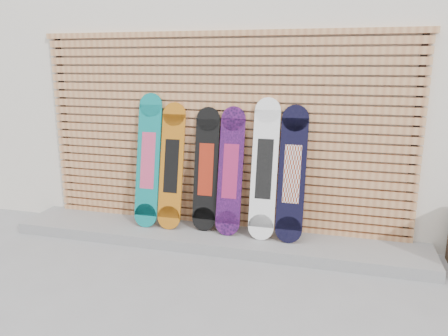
{
  "coord_description": "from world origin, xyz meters",
  "views": [
    {
      "loc": [
        1.17,
        -3.68,
        1.97
      ],
      "look_at": [
        -0.05,
        0.75,
        0.85
      ],
      "focal_mm": 35.0,
      "sensor_mm": 36.0,
      "label": 1
    }
  ],
  "objects_px": {
    "snowboard_2": "(206,170)",
    "snowboard_3": "(230,171)",
    "snowboard_0": "(148,160)",
    "snowboard_4": "(264,169)",
    "snowboard_1": "(172,166)",
    "snowboard_5": "(292,174)"
  },
  "relations": [
    {
      "from": "snowboard_0",
      "to": "snowboard_2",
      "type": "relative_size",
      "value": 1.1
    },
    {
      "from": "snowboard_2",
      "to": "snowboard_3",
      "type": "height_order",
      "value": "snowboard_3"
    },
    {
      "from": "snowboard_0",
      "to": "snowboard_1",
      "type": "distance_m",
      "value": 0.29
    },
    {
      "from": "snowboard_3",
      "to": "snowboard_4",
      "type": "height_order",
      "value": "snowboard_4"
    },
    {
      "from": "snowboard_2",
      "to": "snowboard_0",
      "type": "bearing_deg",
      "value": -177.01
    },
    {
      "from": "snowboard_2",
      "to": "snowboard_5",
      "type": "distance_m",
      "value": 0.96
    },
    {
      "from": "snowboard_1",
      "to": "snowboard_3",
      "type": "xyz_separation_m",
      "value": [
        0.69,
        -0.0,
        -0.01
      ]
    },
    {
      "from": "snowboard_0",
      "to": "snowboard_4",
      "type": "height_order",
      "value": "snowboard_0"
    },
    {
      "from": "snowboard_0",
      "to": "snowboard_1",
      "type": "xyz_separation_m",
      "value": [
        0.28,
        0.0,
        -0.05
      ]
    },
    {
      "from": "snowboard_4",
      "to": "snowboard_0",
      "type": "bearing_deg",
      "value": 179.77
    },
    {
      "from": "snowboard_1",
      "to": "snowboard_5",
      "type": "height_order",
      "value": "snowboard_5"
    },
    {
      "from": "snowboard_0",
      "to": "snowboard_5",
      "type": "bearing_deg",
      "value": -0.27
    },
    {
      "from": "snowboard_2",
      "to": "snowboard_4",
      "type": "relative_size",
      "value": 0.92
    },
    {
      "from": "snowboard_4",
      "to": "snowboard_1",
      "type": "bearing_deg",
      "value": 179.45
    },
    {
      "from": "snowboard_0",
      "to": "snowboard_5",
      "type": "relative_size",
      "value": 1.06
    },
    {
      "from": "snowboard_4",
      "to": "snowboard_5",
      "type": "xyz_separation_m",
      "value": [
        0.29,
        -0.0,
        -0.03
      ]
    },
    {
      "from": "snowboard_0",
      "to": "snowboard_2",
      "type": "distance_m",
      "value": 0.69
    },
    {
      "from": "snowboard_1",
      "to": "snowboard_0",
      "type": "bearing_deg",
      "value": -179.01
    },
    {
      "from": "snowboard_0",
      "to": "snowboard_1",
      "type": "relative_size",
      "value": 1.07
    },
    {
      "from": "snowboard_1",
      "to": "snowboard_4",
      "type": "relative_size",
      "value": 0.95
    },
    {
      "from": "snowboard_1",
      "to": "snowboard_5",
      "type": "distance_m",
      "value": 1.36
    },
    {
      "from": "snowboard_2",
      "to": "snowboard_3",
      "type": "distance_m",
      "value": 0.29
    }
  ]
}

